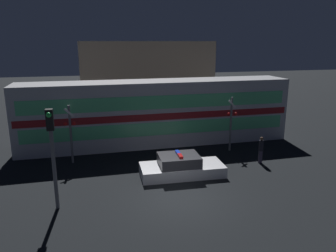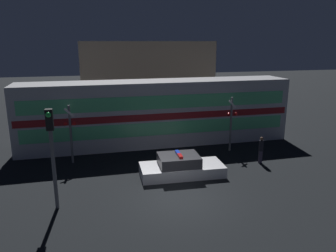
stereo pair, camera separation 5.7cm
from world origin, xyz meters
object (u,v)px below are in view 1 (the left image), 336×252
(police_car, at_px, (181,167))
(crossing_signal_near, at_px, (231,121))
(pedestrian, at_px, (261,150))
(train, at_px, (157,113))
(traffic_light_corner, at_px, (52,146))

(police_car, height_order, crossing_signal_near, crossing_signal_near)
(pedestrian, bearing_deg, police_car, -173.06)
(train, relative_size, crossing_signal_near, 5.21)
(traffic_light_corner, bearing_deg, crossing_signal_near, 26.97)
(train, distance_m, crossing_signal_near, 5.27)
(police_car, bearing_deg, train, 92.68)
(traffic_light_corner, bearing_deg, train, 52.75)
(train, bearing_deg, pedestrian, -46.50)
(crossing_signal_near, bearing_deg, police_car, -143.55)
(pedestrian, relative_size, crossing_signal_near, 0.45)
(train, xyz_separation_m, traffic_light_corner, (-6.36, -8.36, 0.64))
(train, relative_size, pedestrian, 11.57)
(police_car, bearing_deg, traffic_light_corner, -158.09)
(police_car, relative_size, crossing_signal_near, 1.27)
(train, distance_m, traffic_light_corner, 10.52)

